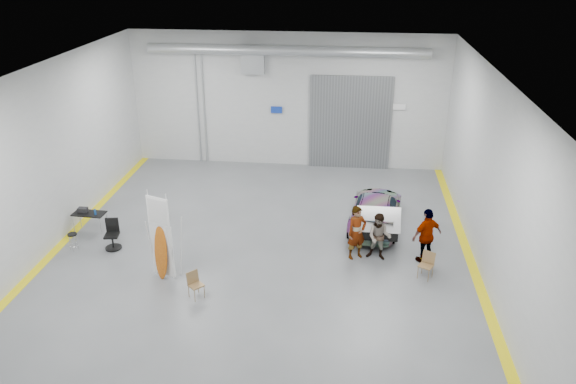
# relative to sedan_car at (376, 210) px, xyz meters

# --- Properties ---
(ground) EXTENTS (16.00, 16.00, 0.00)m
(ground) POSITION_rel_sedan_car_xyz_m (-3.83, -2.25, -0.61)
(ground) COLOR #5B5E62
(ground) RESTS_ON ground
(room_shell) EXTENTS (14.02, 16.18, 6.01)m
(room_shell) POSITION_rel_sedan_car_xyz_m (-3.59, -0.03, 3.47)
(room_shell) COLOR #B2B4B7
(room_shell) RESTS_ON ground
(sedan_car) EXTENTS (2.22, 4.38, 1.22)m
(sedan_car) POSITION_rel_sedan_car_xyz_m (0.00, 0.00, 0.00)
(sedan_car) COLOR white
(sedan_car) RESTS_ON ground
(person_a) EXTENTS (0.79, 0.71, 1.82)m
(person_a) POSITION_rel_sedan_car_xyz_m (-0.69, -2.40, 0.30)
(person_a) COLOR #9C6A55
(person_a) RESTS_ON ground
(person_b) EXTENTS (0.88, 0.74, 1.60)m
(person_b) POSITION_rel_sedan_car_xyz_m (0.03, -2.40, 0.19)
(person_b) COLOR teal
(person_b) RESTS_ON ground
(person_c) EXTENTS (1.15, 0.95, 1.86)m
(person_c) POSITION_rel_sedan_car_xyz_m (1.52, -2.40, 0.32)
(person_c) COLOR olive
(person_c) RESTS_ON ground
(surfboard_display) EXTENTS (0.77, 0.42, 2.87)m
(surfboard_display) POSITION_rel_sedan_car_xyz_m (-6.47, -4.30, 0.55)
(surfboard_display) COLOR white
(surfboard_display) RESTS_ON ground
(folding_chair_near) EXTENTS (0.52, 0.60, 0.80)m
(folding_chair_near) POSITION_rel_sedan_car_xyz_m (-5.27, -5.19, -0.36)
(folding_chair_near) COLOR brown
(folding_chair_near) RESTS_ON ground
(folding_chair_far) EXTENTS (0.53, 0.57, 0.83)m
(folding_chair_far) POSITION_rel_sedan_car_xyz_m (1.43, -3.39, -0.35)
(folding_chair_far) COLOR brown
(folding_chair_far) RESTS_ON ground
(shop_stool) EXTENTS (0.32, 0.32, 0.62)m
(shop_stool) POSITION_rel_sedan_car_xyz_m (-10.05, -2.99, -0.30)
(shop_stool) COLOR black
(shop_stool) RESTS_ON ground
(work_table) EXTENTS (1.16, 0.63, 0.92)m
(work_table) POSITION_rel_sedan_car_xyz_m (-10.13, -1.60, 0.10)
(work_table) COLOR #999DA1
(work_table) RESTS_ON ground
(office_chair) EXTENTS (0.55, 0.55, 1.03)m
(office_chair) POSITION_rel_sedan_car_xyz_m (-8.79, -2.68, -0.16)
(office_chair) COLOR black
(office_chair) RESTS_ON ground
(trunk_lid) EXTENTS (1.42, 0.86, 0.04)m
(trunk_lid) POSITION_rel_sedan_car_xyz_m (0.00, -1.85, 0.63)
(trunk_lid) COLOR silver
(trunk_lid) RESTS_ON sedan_car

